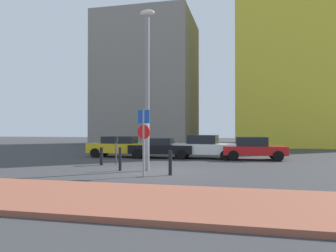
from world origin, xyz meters
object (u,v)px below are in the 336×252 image
Objects in this scene: parked_car_white at (204,147)px; traffic_bollard_mid at (120,159)px; parking_sign_post at (144,134)px; parked_car_black at (161,148)px; traffic_bollard_far at (170,163)px; parked_car_yellow at (120,146)px; traffic_bollard_near at (101,156)px; street_lamp at (147,77)px; parked_car_red at (253,148)px; parking_meter at (116,147)px.

traffic_bollard_mid is (-3.09, -7.25, -0.24)m from parked_car_white.
parked_car_black is at bearing 99.63° from parking_sign_post.
traffic_bollard_far is (2.43, -7.92, -0.18)m from parked_car_black.
parked_car_yellow is 1.60× the size of parking_sign_post.
traffic_bollard_near is 0.88× the size of traffic_bollard_mid.
parking_sign_post is at bearing -77.67° from street_lamp.
parking_meter reaches higher than parked_car_red.
traffic_bollard_far is at bearing -40.90° from parking_meter.
street_lamp reaches higher than parking_meter.
parked_car_white is 4.60× the size of traffic_bollard_near.
parked_car_yellow is 0.58× the size of street_lamp.
traffic_bollard_near is at bearing 132.75° from traffic_bollard_mid.
parked_car_yellow is 2.90× the size of parking_meter.
traffic_bollard_far reaches higher than traffic_bollard_near.
traffic_bollard_mid is (2.85, -7.17, -0.21)m from parked_car_yellow.
parking_meter reaches higher than traffic_bollard_far.
traffic_bollard_near is at bearing -112.68° from parked_car_black.
traffic_bollard_near is (-2.08, -4.98, -0.22)m from parked_car_black.
parked_car_red is at bearing 31.62° from traffic_bollard_near.
parked_car_yellow is 1.01× the size of parked_car_black.
parking_sign_post reaches higher than parked_car_yellow.
parking_meter is 5.04m from traffic_bollard_far.
street_lamp reaches higher than parked_car_black.
parked_car_red is at bearing -0.74° from parked_car_yellow.
parked_car_red is 3.85× the size of traffic_bollard_far.
parking_meter reaches higher than parked_car_black.
parking_sign_post reaches higher than traffic_bollard_near.
parking_meter is (-4.26, -4.86, 0.19)m from parked_car_white.
traffic_bollard_far is (-3.62, -7.95, -0.23)m from parked_car_red.
parked_car_white is at bearing 4.45° from parked_car_black.
parked_car_black reaches higher than traffic_bollard_mid.
parked_car_red is at bearing 48.49° from traffic_bollard_mid.
street_lamp is at bearing 139.68° from traffic_bollard_far.
parked_car_black is 4.54× the size of traffic_bollard_near.
parked_car_white is 7.21m from traffic_bollard_near.
parking_sign_post is 2.65× the size of traffic_bollard_far.
parked_car_red is 1.45× the size of parking_sign_post.
parked_car_black reaches higher than traffic_bollard_near.
parked_car_yellow is at bearing 177.25° from parked_car_black.
parked_car_white reaches higher than traffic_bollard_mid.
parked_car_black is at bearing -179.74° from parked_car_red.
parking_meter is at bearing 125.76° from parking_sign_post.
parked_car_red is at bearing 65.50° from traffic_bollard_far.
parked_car_yellow is 7.72m from traffic_bollard_mid.
parking_sign_post is 1.81× the size of parking_meter.
parking_sign_post reaches higher than parked_car_white.
parking_sign_post is at bearing -42.87° from traffic_bollard_mid.
street_lamp is at bearing -59.30° from parked_car_yellow.
parking_sign_post is 4.88m from parking_meter.
street_lamp is (-0.39, 1.78, 2.68)m from parking_sign_post.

